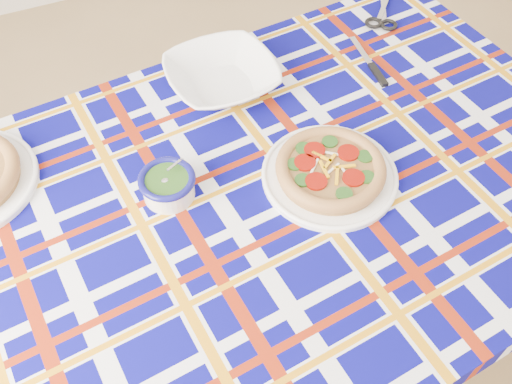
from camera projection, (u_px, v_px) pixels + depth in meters
name	position (u px, v px, depth m)	size (l,w,h in m)	color
floor	(297.00, 256.00, 2.11)	(4.00, 4.00, 0.00)	#94764C
dining_table	(260.00, 217.00, 1.34)	(1.78, 1.21, 0.79)	brown
tablecloth	(260.00, 210.00, 1.32)	(1.72, 1.08, 0.11)	#060565
main_focaccia_plate	(331.00, 169.00, 1.29)	(0.32, 0.32, 0.06)	brown
pesto_bowl	(168.00, 184.00, 1.25)	(0.13, 0.13, 0.08)	#193B10
serving_bowl	(222.00, 77.00, 1.48)	(0.28, 0.28, 0.07)	white
table_knife	(362.00, 52.00, 1.59)	(0.23, 0.02, 0.01)	silver
kitchen_scissors	(384.00, 8.00, 1.71)	(0.21, 0.10, 0.02)	silver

